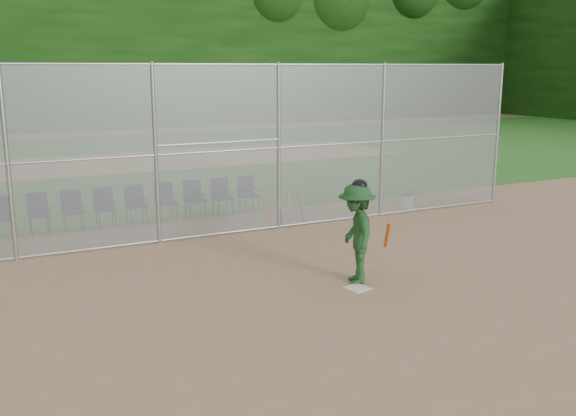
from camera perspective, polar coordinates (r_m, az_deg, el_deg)
name	(u,v)px	position (r m, az deg, el deg)	size (l,w,h in m)	color
ground	(353,298)	(11.17, 5.81, -7.99)	(100.00, 100.00, 0.00)	#A5805C
grass_strip	(122,162)	(27.68, -14.56, 3.95)	(100.00, 100.00, 0.00)	#27671E
dirt_patch_far	(122,162)	(27.68, -14.56, 3.95)	(24.00, 24.00, 0.00)	tan
backstop_fence	(240,147)	(15.04, -4.29, 5.44)	(16.09, 0.09, 4.00)	gray
treeline	(104,29)	(29.41, -16.02, 15.08)	(81.00, 60.00, 11.00)	black
home_plate	(357,288)	(11.65, 6.16, -7.09)	(0.38, 0.38, 0.02)	silver
batter_at_plate	(356,233)	(11.73, 6.10, -2.22)	(1.12, 1.38, 1.93)	#1C461E
water_cooler	(407,201)	(18.25, 10.55, 0.61)	(0.34, 0.34, 0.44)	white
spare_bats	(285,210)	(16.01, -0.23, -0.14)	(0.96, 0.41, 0.82)	#D84C14
chair_0	(3,217)	(16.25, -23.98, -0.77)	(0.54, 0.52, 0.96)	#0F1639
chair_1	(39,214)	(16.30, -21.27, -0.51)	(0.54, 0.52, 0.96)	#0F1639
chair_2	(73,211)	(16.38, -18.59, -0.25)	(0.54, 0.52, 0.96)	#0F1639
chair_3	(105,208)	(16.50, -15.93, 0.01)	(0.54, 0.52, 0.96)	#0F1639
chair_4	(136,205)	(16.65, -13.32, 0.27)	(0.54, 0.52, 0.96)	#0F1639
chair_5	(166,202)	(16.84, -10.76, 0.52)	(0.54, 0.52, 0.96)	#0F1639
chair_6	(195,199)	(17.06, -8.27, 0.76)	(0.54, 0.52, 0.96)	#0F1639
chair_7	(223,197)	(17.31, -5.84, 1.00)	(0.54, 0.52, 0.96)	#0F1639
chair_8	(249,194)	(17.59, -3.48, 1.22)	(0.54, 0.52, 0.96)	#0F1639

